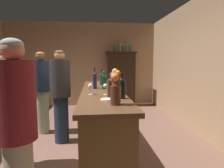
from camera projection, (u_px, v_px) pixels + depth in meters
name	position (u px, v px, depth m)	size (l,w,h in m)	color
floor	(72.00, 149.00, 3.23)	(8.83, 8.83, 0.00)	brown
wall_back	(82.00, 64.00, 6.49)	(5.11, 0.12, 2.82)	tan
wall_right	(217.00, 66.00, 3.33)	(0.12, 6.91, 2.82)	tan
bar_counter	(102.00, 121.00, 3.07)	(0.62, 2.85, 1.04)	brown
display_cabinet	(121.00, 78.00, 6.38)	(1.01, 0.41, 1.83)	black
wine_bottle_merlot	(102.00, 78.00, 3.69)	(0.08, 0.08, 0.31)	#172D30
wine_bottle_riesling	(104.00, 81.00, 3.11)	(0.06, 0.06, 0.30)	#15371A
wine_bottle_malbec	(105.00, 80.00, 3.35)	(0.06, 0.06, 0.30)	#1C3D24
wine_bottle_chardonnay	(110.00, 87.00, 2.39)	(0.06, 0.06, 0.30)	#462D1F
wine_bottle_rose	(122.00, 87.00, 2.28)	(0.08, 0.08, 0.32)	black
wine_bottle_pinot	(95.00, 80.00, 3.14)	(0.07, 0.07, 0.35)	#21223C
wine_glass_front	(105.00, 87.00, 2.55)	(0.06, 0.06, 0.15)	white
wine_glass_mid	(90.00, 87.00, 2.56)	(0.07, 0.07, 0.15)	white
wine_glass_rear	(95.00, 82.00, 3.32)	(0.07, 0.07, 0.13)	white
flower_arrangement	(115.00, 87.00, 1.93)	(0.11, 0.14, 0.38)	#512A1C
cheese_plate	(107.00, 99.00, 2.22)	(0.17, 0.17, 0.01)	white
display_bottle_left	(113.00, 48.00, 6.24)	(0.07, 0.07, 0.32)	#183726
display_bottle_midleft	(121.00, 48.00, 6.27)	(0.07, 0.07, 0.30)	#224C34
display_bottle_center	(129.00, 47.00, 6.29)	(0.08, 0.08, 0.33)	#244D26
patron_near_entrance	(42.00, 89.00, 3.91)	(0.36, 0.36, 1.69)	#A8B192
patron_by_cabinet	(10.00, 106.00, 2.56)	(0.36, 0.36, 1.62)	#A8AF97
patron_in_navy	(17.00, 133.00, 1.49)	(0.31, 0.31, 1.66)	#A19C87
patron_tall	(61.00, 93.00, 3.44)	(0.36, 0.36, 1.69)	#1D2A45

